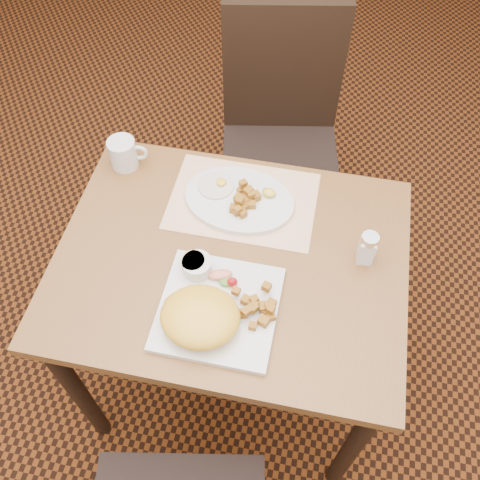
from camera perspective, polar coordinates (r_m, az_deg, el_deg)
name	(u,v)px	position (r m, az deg, el deg)	size (l,w,h in m)	color
ground	(234,368)	(2.04, -0.70, -13.53)	(8.00, 8.00, 0.00)	black
table	(231,280)	(1.46, -0.95, -4.24)	(0.90, 0.70, 0.75)	brown
chair_far	(281,130)	(1.99, 4.36, 11.58)	(0.49, 0.50, 0.97)	black
placemat	(243,201)	(1.48, 0.31, 4.19)	(0.40, 0.28, 0.00)	white
plate_square	(218,309)	(1.29, -2.31, -7.33)	(0.28, 0.28, 0.02)	silver
plate_oval	(239,200)	(1.47, -0.09, 4.31)	(0.30, 0.23, 0.02)	silver
hollandaise_mound	(199,317)	(1.24, -4.34, -8.17)	(0.19, 0.17, 0.07)	yellow
ramekin	(197,265)	(1.32, -4.64, -2.73)	(0.08, 0.07, 0.04)	silver
garnish_sq	(225,278)	(1.31, -1.66, -4.06)	(0.08, 0.06, 0.03)	#387223
fried_egg	(217,185)	(1.49, -2.51, 5.87)	(0.10, 0.10, 0.02)	white
garnish_ov	(269,193)	(1.47, 3.13, 5.06)	(0.05, 0.05, 0.02)	#387223
salt_shaker	(367,248)	(1.36, 13.40, -0.83)	(0.05, 0.05, 0.10)	white
coffee_mug	(124,153)	(1.58, -12.28, 9.02)	(0.11, 0.08, 0.09)	silver
home_fries_sq	(257,307)	(1.26, 1.85, -7.19)	(0.12, 0.12, 0.04)	#AF711C
home_fries_ov	(245,200)	(1.44, 0.51, 4.29)	(0.08, 0.12, 0.04)	#AF711C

